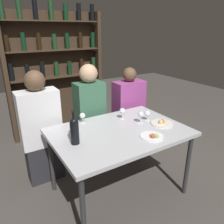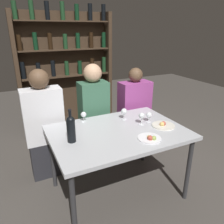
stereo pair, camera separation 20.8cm
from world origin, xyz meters
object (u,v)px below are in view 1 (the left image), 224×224
(wine_bottle, at_px, (74,130))
(food_plate_0, at_px, (152,136))
(wine_glass_2, at_px, (122,111))
(seated_person_right, at_px, (128,114))
(seated_person_center, at_px, (90,119))
(seated_person_left, at_px, (41,131))
(wine_glass_1, at_px, (147,114))
(food_plate_1, at_px, (162,123))
(wine_glass_0, at_px, (141,115))
(wine_glass_3, at_px, (82,116))

(wine_bottle, distance_m, food_plate_0, 0.71)
(wine_glass_2, relative_size, seated_person_right, 0.10)
(wine_glass_2, bearing_deg, seated_person_center, 113.59)
(wine_glass_2, distance_m, seated_person_center, 0.51)
(wine_bottle, height_order, seated_person_left, seated_person_left)
(wine_glass_1, bearing_deg, wine_bottle, -175.88)
(food_plate_1, bearing_deg, wine_glass_1, 114.22)
(food_plate_1, xyz_separation_m, seated_person_center, (-0.46, 0.77, -0.12))
(wine_bottle, relative_size, seated_person_center, 0.23)
(wine_bottle, xyz_separation_m, seated_person_left, (-0.13, 0.67, -0.26))
(wine_glass_0, xyz_separation_m, wine_glass_1, (0.11, 0.02, -0.02))
(wine_glass_3, bearing_deg, seated_person_left, 141.08)
(wine_bottle, distance_m, wine_glass_3, 0.45)
(wine_glass_3, distance_m, seated_person_right, 0.91)
(wine_bottle, relative_size, wine_glass_0, 2.31)
(food_plate_0, relative_size, seated_person_right, 0.18)
(wine_glass_0, bearing_deg, food_plate_0, -109.92)
(wine_glass_0, relative_size, wine_glass_2, 1.05)
(food_plate_0, xyz_separation_m, seated_person_right, (0.42, 0.94, -0.19))
(seated_person_left, bearing_deg, wine_bottle, -78.90)
(wine_glass_3, bearing_deg, wine_glass_0, -32.40)
(wine_glass_2, xyz_separation_m, wine_glass_3, (-0.42, 0.13, -0.01))
(wine_glass_2, height_order, seated_person_center, seated_person_center)
(food_plate_0, height_order, seated_person_right, seated_person_right)
(wine_glass_3, relative_size, seated_person_center, 0.09)
(wine_glass_3, height_order, food_plate_1, wine_glass_3)
(wine_glass_1, xyz_separation_m, seated_person_right, (0.20, 0.61, -0.25))
(wine_glass_1, distance_m, food_plate_1, 0.18)
(wine_bottle, relative_size, food_plate_0, 1.42)
(wine_glass_1, xyz_separation_m, seated_person_center, (-0.39, 0.61, -0.19))
(wine_glass_3, bearing_deg, wine_bottle, -123.00)
(wine_glass_1, relative_size, seated_person_center, 0.09)
(food_plate_1, bearing_deg, wine_glass_3, 146.16)
(wine_bottle, height_order, food_plate_1, wine_bottle)
(seated_person_center, bearing_deg, food_plate_0, -79.64)
(wine_glass_0, relative_size, seated_person_left, 0.10)
(wine_glass_0, bearing_deg, seated_person_left, 144.74)
(wine_glass_3, distance_m, food_plate_0, 0.76)
(wine_glass_3, bearing_deg, food_plate_1, -33.84)
(seated_person_left, xyz_separation_m, seated_person_right, (1.19, 0.00, -0.04))
(seated_person_center, xyz_separation_m, seated_person_right, (0.59, 0.00, -0.06))
(wine_glass_2, bearing_deg, food_plate_0, -91.75)
(wine_glass_0, relative_size, wine_glass_1, 1.17)
(wine_glass_0, bearing_deg, seated_person_right, 64.31)
(food_plate_1, bearing_deg, food_plate_0, -148.52)
(wine_bottle, bearing_deg, wine_glass_0, 3.26)
(wine_glass_1, height_order, wine_glass_3, same)
(seated_person_left, distance_m, seated_person_center, 0.61)
(wine_glass_2, bearing_deg, wine_bottle, -159.83)
(seated_person_left, bearing_deg, wine_glass_0, -35.26)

